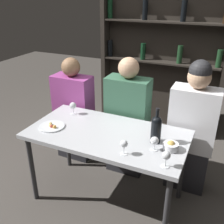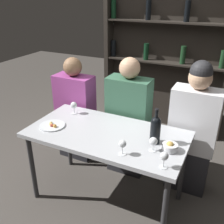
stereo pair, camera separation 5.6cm
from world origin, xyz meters
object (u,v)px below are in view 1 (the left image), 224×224
wine_glass_2 (73,106)px  wine_glass_1 (124,144)px  wine_glass_3 (154,141)px  seated_person_left (74,113)px  snack_bowl (171,146)px  wine_glass_0 (166,156)px  food_plate_0 (52,126)px  seated_person_right (191,131)px  wine_bottle (156,128)px  seated_person_center (127,121)px

wine_glass_2 → wine_glass_1: bearing=-31.4°
wine_glass_3 → seated_person_left: (-1.10, 0.59, -0.24)m
snack_bowl → wine_glass_0: bearing=-86.0°
wine_glass_0 → food_plate_0: 1.07m
wine_glass_3 → seated_person_right: seated_person_right is taller
wine_bottle → seated_person_left: size_ratio=0.25×
seated_person_right → wine_glass_0: bearing=-95.0°
wine_bottle → wine_glass_1: bearing=-122.2°
food_plate_0 → wine_glass_3: bearing=1.4°
wine_glass_0 → wine_glass_2: bearing=156.1°
wine_glass_1 → seated_person_right: size_ratio=0.09×
wine_glass_3 → seated_person_center: (-0.45, 0.59, -0.21)m
wine_glass_2 → wine_glass_3: bearing=-17.9°
wine_glass_2 → seated_person_left: seated_person_left is taller
wine_bottle → wine_glass_2: size_ratio=2.45×
wine_glass_0 → wine_glass_3: (-0.13, 0.17, -0.01)m
food_plate_0 → seated_person_right: 1.29m
seated_person_center → seated_person_right: (0.65, 0.00, 0.04)m
wine_glass_0 → snack_bowl: bearing=94.0°
seated_person_center → food_plate_0: bearing=-127.9°
wine_glass_3 → snack_bowl: 0.13m
food_plate_0 → wine_glass_0: bearing=-7.8°
wine_glass_2 → wine_glass_3: 0.95m
wine_glass_3 → seated_person_center: seated_person_center is taller
wine_glass_0 → seated_person_right: bearing=85.0°
wine_glass_1 → seated_person_left: size_ratio=0.10×
wine_glass_3 → seated_person_right: bearing=71.6°
wine_glass_3 → seated_person_left: 1.27m
food_plate_0 → snack_bowl: bearing=4.2°
wine_glass_0 → seated_person_center: 0.98m
wine_bottle → seated_person_center: (-0.43, 0.48, -0.26)m
wine_glass_2 → seated_person_left: (-0.19, 0.30, -0.25)m
wine_glass_2 → wine_glass_3: (0.90, -0.29, -0.01)m
seated_person_left → wine_glass_2: bearing=-57.2°
seated_person_center → wine_glass_0: bearing=-52.7°
wine_glass_2 → wine_glass_3: size_ratio=1.07×
seated_person_center → seated_person_right: seated_person_right is taller
wine_bottle → seated_person_center: seated_person_center is taller
wine_bottle → seated_person_center: 0.69m
wine_glass_3 → seated_person_right: 0.65m
snack_bowl → seated_person_right: bearing=81.3°
wine_glass_1 → food_plate_0: size_ratio=0.52×
food_plate_0 → seated_person_left: seated_person_left is taller
seated_person_right → wine_glass_2: bearing=-164.7°
wine_bottle → wine_glass_1: 0.31m
wine_glass_1 → seated_person_center: bearing=109.5°
snack_bowl → wine_glass_2: bearing=166.9°
wine_glass_0 → wine_glass_2: 1.13m
wine_bottle → wine_glass_1: size_ratio=2.51×
wine_glass_3 → seated_person_left: seated_person_left is taller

